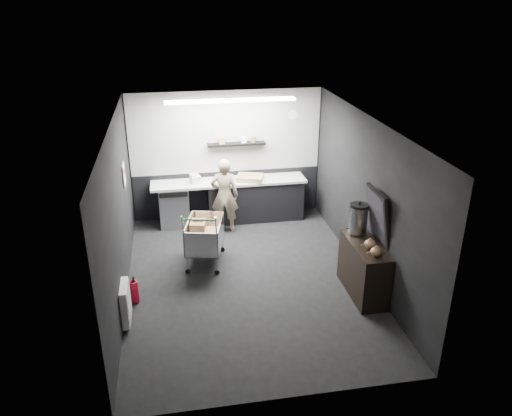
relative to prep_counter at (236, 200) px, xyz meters
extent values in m
plane|color=black|center=(-0.14, -2.42, -0.46)|extent=(5.50, 5.50, 0.00)
plane|color=white|center=(-0.14, -2.42, 2.24)|extent=(5.50, 5.50, 0.00)
plane|color=black|center=(-0.14, 0.33, 0.89)|extent=(5.50, 0.00, 5.50)
plane|color=black|center=(-0.14, -5.17, 0.89)|extent=(5.50, 0.00, 5.50)
plane|color=black|center=(-2.14, -2.42, 0.89)|extent=(0.00, 5.50, 5.50)
plane|color=black|center=(1.86, -2.42, 0.89)|extent=(0.00, 5.50, 5.50)
cube|color=#B1B2AD|center=(-0.14, 0.31, 1.39)|extent=(3.95, 0.02, 1.70)
cube|color=black|center=(-0.14, 0.31, 0.04)|extent=(3.95, 0.02, 1.00)
cube|color=black|center=(0.06, 0.20, 1.16)|extent=(1.20, 0.22, 0.04)
cylinder|color=white|center=(1.26, 0.30, 1.69)|extent=(0.20, 0.03, 0.20)
cube|color=white|center=(-2.12, -1.12, 1.09)|extent=(0.02, 0.30, 0.40)
cube|color=red|center=(-2.11, -1.12, 1.16)|extent=(0.02, 0.22, 0.10)
cube|color=white|center=(-2.08, -3.32, -0.11)|extent=(0.10, 0.50, 0.60)
cube|color=white|center=(-0.14, -0.57, 2.21)|extent=(2.40, 0.20, 0.04)
cube|color=black|center=(0.41, 0.00, -0.03)|extent=(2.00, 0.56, 0.85)
cube|color=beige|center=(-0.14, 0.00, 0.42)|extent=(3.20, 0.60, 0.05)
cube|color=#9EA0A5|center=(-1.29, 0.00, -0.03)|extent=(0.60, 0.58, 0.85)
cube|color=black|center=(-1.29, -0.30, 0.32)|extent=(0.56, 0.02, 0.10)
imported|color=beige|center=(-0.28, -0.45, 0.31)|extent=(0.62, 0.48, 1.53)
cube|color=silver|center=(-0.79, -1.71, -0.12)|extent=(0.78, 1.02, 0.02)
cube|color=silver|center=(-1.07, -1.71, 0.11)|extent=(0.22, 0.90, 0.48)
cube|color=silver|center=(-0.50, -1.71, 0.11)|extent=(0.22, 0.90, 0.48)
cube|color=silver|center=(-0.79, -2.16, 0.11)|extent=(0.58, 0.15, 0.48)
cube|color=silver|center=(-0.79, -1.26, 0.11)|extent=(0.58, 0.15, 0.48)
cylinder|color=silver|center=(-1.04, -2.13, -0.27)|extent=(0.02, 0.02, 0.32)
cylinder|color=silver|center=(-0.53, -2.13, -0.27)|extent=(0.02, 0.02, 0.32)
cylinder|color=silver|center=(-1.04, -1.29, -0.27)|extent=(0.02, 0.02, 0.32)
cylinder|color=silver|center=(-0.53, -1.29, -0.27)|extent=(0.02, 0.02, 0.32)
cylinder|color=green|center=(-0.79, -2.22, 0.62)|extent=(0.58, 0.16, 0.03)
cube|color=#8C603B|center=(-0.92, -1.60, 0.09)|extent=(0.32, 0.37, 0.41)
cube|color=#8C603B|center=(-0.64, -1.84, 0.07)|extent=(0.30, 0.35, 0.37)
cylinder|color=black|center=(-1.04, -2.13, -0.41)|extent=(0.09, 0.05, 0.09)
cylinder|color=black|center=(-1.04, -1.29, -0.41)|extent=(0.09, 0.05, 0.09)
cylinder|color=black|center=(-0.53, -2.13, -0.41)|extent=(0.09, 0.05, 0.09)
cylinder|color=black|center=(-0.53, -1.29, -0.41)|extent=(0.09, 0.05, 0.09)
cube|color=black|center=(1.62, -3.14, -0.01)|extent=(0.44, 1.18, 0.89)
cylinder|color=silver|center=(1.62, -2.75, 0.67)|extent=(0.30, 0.30, 0.45)
cylinder|color=black|center=(1.62, -2.75, 0.92)|extent=(0.30, 0.30, 0.04)
sphere|color=black|center=(1.62, -2.75, 0.96)|extent=(0.05, 0.05, 0.05)
ellipsoid|color=brown|center=(1.62, -3.29, 0.51)|extent=(0.18, 0.18, 0.14)
ellipsoid|color=brown|center=(1.62, -3.54, 0.51)|extent=(0.18, 0.18, 0.14)
cube|color=black|center=(1.80, -3.09, 0.87)|extent=(0.20, 0.69, 0.88)
cube|color=black|center=(1.78, -3.09, 0.87)|extent=(0.14, 0.59, 0.76)
cylinder|color=#A90B22|center=(-1.99, -2.79, -0.26)|extent=(0.13, 0.13, 0.36)
cone|color=black|center=(-1.99, -2.79, -0.06)|extent=(0.09, 0.09, 0.05)
cylinder|color=black|center=(-1.99, -2.79, -0.02)|extent=(0.03, 0.03, 0.05)
cube|color=#9E8354|center=(0.30, -0.05, 0.50)|extent=(0.62, 0.54, 0.11)
cylinder|color=silver|center=(-0.85, 0.00, 0.53)|extent=(0.18, 0.18, 0.18)
cube|color=white|center=(-0.81, -0.05, 0.52)|extent=(0.20, 0.17, 0.16)
camera|label=1|loc=(-1.26, -9.63, 4.06)|focal=35.00mm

